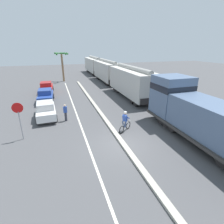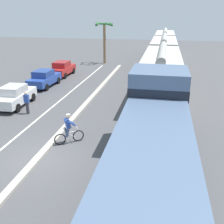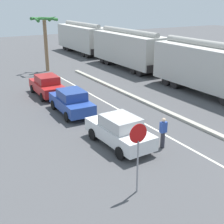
# 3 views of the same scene
# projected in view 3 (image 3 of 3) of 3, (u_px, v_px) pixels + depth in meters

# --- Properties ---
(median_curb) EXTENTS (0.36, 36.00, 0.16)m
(median_curb) POSITION_uv_depth(u_px,v_px,m) (205.00, 129.00, 17.99)
(median_curb) COLOR #B2AD9E
(median_curb) RESTS_ON ground
(lane_stripe) EXTENTS (0.14, 36.00, 0.01)m
(lane_stripe) POSITION_uv_depth(u_px,v_px,m) (174.00, 139.00, 16.87)
(lane_stripe) COLOR silver
(lane_stripe) RESTS_ON ground
(hopper_car_lead) EXTENTS (2.90, 10.60, 4.18)m
(hopper_car_lead) POSITION_uv_depth(u_px,v_px,m) (210.00, 68.00, 24.20)
(hopper_car_lead) COLOR beige
(hopper_car_lead) RESTS_ON ground
(hopper_car_middle) EXTENTS (2.90, 10.60, 4.18)m
(hopper_car_middle) POSITION_uv_depth(u_px,v_px,m) (128.00, 49.00, 33.60)
(hopper_car_middle) COLOR beige
(hopper_car_middle) RESTS_ON ground
(hopper_car_trailing) EXTENTS (2.90, 10.60, 4.18)m
(hopper_car_trailing) POSITION_uv_depth(u_px,v_px,m) (82.00, 38.00, 42.99)
(hopper_car_trailing) COLOR beige
(hopper_car_trailing) RESTS_ON ground
(parked_car_white) EXTENTS (1.99, 4.28, 1.62)m
(parked_car_white) POSITION_uv_depth(u_px,v_px,m) (119.00, 131.00, 15.96)
(parked_car_white) COLOR silver
(parked_car_white) RESTS_ON ground
(parked_car_blue) EXTENTS (1.95, 4.26, 1.62)m
(parked_car_blue) POSITION_uv_depth(u_px,v_px,m) (71.00, 102.00, 20.46)
(parked_car_blue) COLOR #28479E
(parked_car_blue) RESTS_ON ground
(parked_car_red) EXTENTS (1.91, 4.24, 1.62)m
(parked_car_red) POSITION_uv_depth(u_px,v_px,m) (47.00, 85.00, 24.29)
(parked_car_red) COLOR red
(parked_car_red) RESTS_ON ground
(stop_sign) EXTENTS (0.76, 0.08, 2.88)m
(stop_sign) POSITION_uv_depth(u_px,v_px,m) (138.00, 145.00, 11.65)
(stop_sign) COLOR gray
(stop_sign) RESTS_ON ground
(palm_tree_near) EXTENTS (2.67, 2.72, 5.70)m
(palm_tree_near) POSITION_uv_depth(u_px,v_px,m) (45.00, 29.00, 31.39)
(palm_tree_near) COLOR #846647
(palm_tree_near) RESTS_ON ground
(pedestrian_by_cars) EXTENTS (0.34, 0.22, 1.62)m
(pedestrian_by_cars) POSITION_uv_depth(u_px,v_px,m) (163.00, 132.00, 15.68)
(pedestrian_by_cars) COLOR #33333D
(pedestrian_by_cars) RESTS_ON ground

